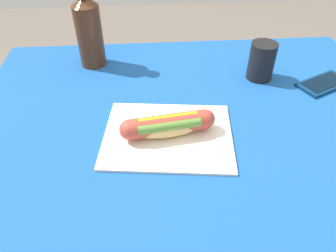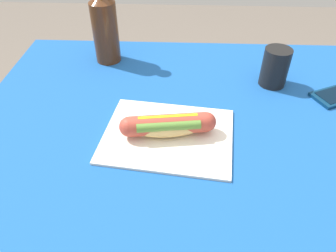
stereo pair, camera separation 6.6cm
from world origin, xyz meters
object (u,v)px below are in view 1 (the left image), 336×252
(hot_dog, at_px, (168,125))
(drinking_cup, at_px, (262,61))
(cell_phone, at_px, (324,83))
(soda_bottle, at_px, (89,30))

(hot_dog, bearing_deg, drinking_cup, -139.95)
(hot_dog, xyz_separation_m, drinking_cup, (-0.27, -0.23, 0.02))
(cell_phone, height_order, soda_bottle, soda_bottle)
(hot_dog, distance_m, soda_bottle, 0.41)
(cell_phone, xyz_separation_m, soda_bottle, (0.64, -0.17, 0.10))
(hot_dog, height_order, drinking_cup, drinking_cup)
(hot_dog, xyz_separation_m, cell_phone, (-0.44, -0.18, -0.03))
(cell_phone, distance_m, soda_bottle, 0.67)
(soda_bottle, bearing_deg, hot_dog, 119.71)
(hot_dog, xyz_separation_m, soda_bottle, (0.20, -0.35, 0.07))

